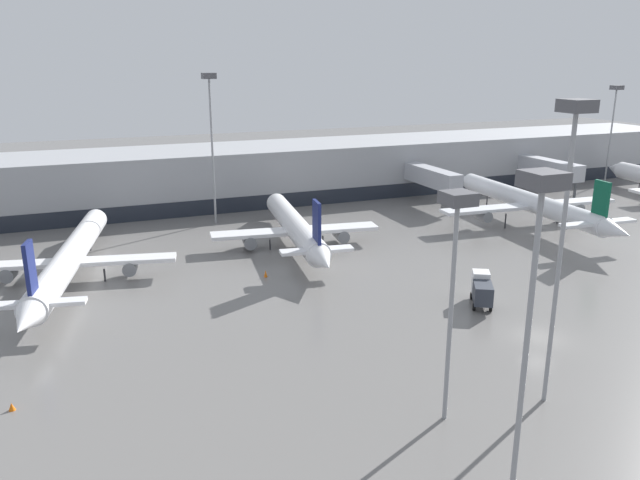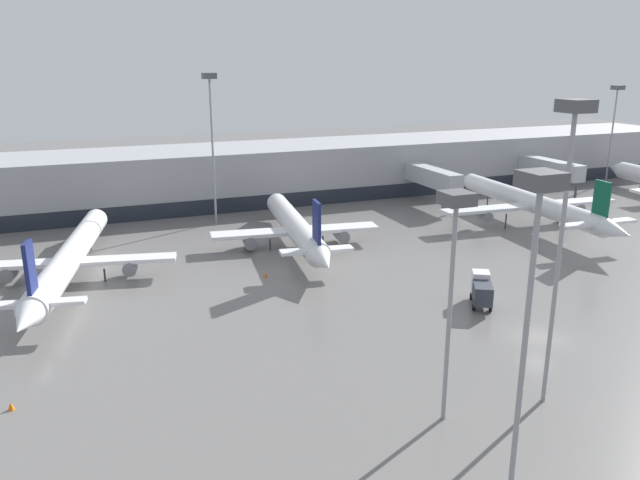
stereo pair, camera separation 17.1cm
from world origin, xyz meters
name	(u,v)px [view 2 (the right image)]	position (x,y,z in m)	size (l,w,h in m)	color
ground_plane	(538,337)	(0.00, 0.00, 0.00)	(320.00, 320.00, 0.00)	slate
terminal_building	(297,170)	(0.27, 61.86, 4.50)	(160.00, 30.00, 9.00)	#9EA0A5
parked_jet_0	(70,258)	(-36.99, 30.34, 2.57)	(22.17, 38.70, 8.38)	white
parked_jet_1	(296,227)	(-10.26, 33.22, 2.54)	(21.50, 33.79, 8.39)	white
parked_jet_2	(531,203)	(24.56, 30.84, 3.29)	(27.67, 38.09, 8.85)	silver
service_truck_1	(482,289)	(-0.26, 7.95, 1.66)	(3.78, 4.84, 2.98)	#2D333D
traffic_cone_0	(266,274)	(-17.26, 23.56, 0.38)	(0.40, 0.40, 0.76)	orange
traffic_cone_1	(11,406)	(-41.32, 4.15, 0.28)	(0.45, 0.45, 0.55)	orange
apron_light_mast_0	(534,249)	(-15.53, -15.88, 14.26)	(1.80, 1.80, 18.03)	gray
apron_light_mast_3	(615,107)	(59.35, 50.67, 14.45)	(1.80, 1.80, 18.31)	gray
apron_light_mast_4	(211,109)	(-17.05, 48.76, 16.39)	(1.80, 1.80, 21.18)	gray
apron_light_mast_5	(454,240)	(-14.52, -7.72, 12.41)	(1.80, 1.80, 15.40)	gray
apron_light_mast_6	(568,174)	(-6.76, -8.38, 16.05)	(1.80, 1.80, 20.67)	gray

